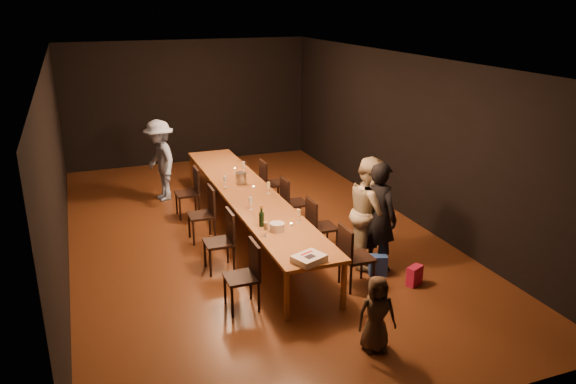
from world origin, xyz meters
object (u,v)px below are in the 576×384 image
object	(u,v)px
table	(249,195)
chair_left_1	(219,242)
chair_left_0	(241,277)
child	(377,314)
birthday_cake	(309,259)
chair_right_1	(322,226)
woman_birthday	(380,216)
champagne_bottle	(262,216)
chair_right_2	(295,202)
chair_left_2	(201,214)
chair_right_3	(272,183)
chair_right_0	(357,257)
woman_tan	(370,211)
man_blue	(160,161)
ice_bucket	(241,178)
chair_left_3	(187,193)
plate_stack	(277,227)

from	to	relation	value
table	chair_left_1	world-z (taller)	chair_left_1
chair_left_0	child	size ratio (longest dim) A/B	0.99
birthday_cake	chair_right_1	bearing A→B (deg)	39.16
woman_birthday	champagne_bottle	distance (m)	1.77
chair_right_2	table	bearing A→B (deg)	-90.00
table	chair_left_2	distance (m)	0.88
chair_right_1	chair_right_3	distance (m)	2.40
table	chair_right_2	distance (m)	0.88
chair_right_0	woman_birthday	xyz separation A→B (m)	(0.58, 0.43, 0.37)
chair_right_1	chair_left_2	xyz separation A→B (m)	(-1.70, 1.20, 0.00)
woman_birthday	chair_right_1	bearing A→B (deg)	18.74
chair_left_0	woman_tan	bearing A→B (deg)	-74.30
man_blue	ice_bucket	bearing A→B (deg)	22.38
woman_birthday	woman_tan	distance (m)	0.21
chair_right_3	chair_left_3	distance (m)	1.70
chair_right_2	woman_birthday	world-z (taller)	woman_birthday
chair_right_0	woman_birthday	size ratio (longest dim) A/B	0.55
chair_right_1	chair_right_3	xyz separation A→B (m)	(0.00, 2.40, 0.00)
chair_left_2	child	size ratio (longest dim) A/B	0.99
chair_right_3	plate_stack	world-z (taller)	chair_right_3
woman_tan	man_blue	xyz separation A→B (m)	(-2.53, 4.10, -0.03)
chair_left_0	chair_left_3	distance (m)	3.60
table	chair_left_0	size ratio (longest dim) A/B	6.45
chair_right_3	woman_birthday	world-z (taller)	woman_birthday
table	chair_left_0	world-z (taller)	chair_left_0
birthday_cake	champagne_bottle	bearing A→B (deg)	76.63
chair_left_2	birthday_cake	world-z (taller)	chair_left_2
woman_tan	plate_stack	size ratio (longest dim) A/B	7.82
ice_bucket	man_blue	bearing A→B (deg)	123.11
chair_right_1	chair_right_0	bearing A→B (deg)	-0.00
woman_birthday	birthday_cake	world-z (taller)	woman_birthday
chair_left_1	plate_stack	xyz separation A→B (m)	(0.73, -0.56, 0.35)
chair_right_3	champagne_bottle	xyz separation A→B (m)	(-1.12, -2.71, 0.45)
chair_left_1	table	bearing A→B (deg)	-35.31
child	birthday_cake	world-z (taller)	child
ice_bucket	woman_birthday	bearing A→B (deg)	-60.58
chair_right_0	chair_left_1	xyz separation A→B (m)	(-1.70, 1.20, 0.00)
chair_right_1	champagne_bottle	size ratio (longest dim) A/B	2.88
chair_right_1	child	xyz separation A→B (m)	(-0.50, -2.65, 0.00)
plate_stack	woman_birthday	bearing A→B (deg)	-7.84
chair_left_3	ice_bucket	xyz separation A→B (m)	(0.87, -0.66, 0.39)
chair_right_0	woman_birthday	distance (m)	0.81
chair_left_3	man_blue	bearing A→B (deg)	14.87
birthday_cake	chair_left_3	bearing A→B (deg)	79.37
man_blue	champagne_bottle	bearing A→B (deg)	2.21
chair_left_3	man_blue	size ratio (longest dim) A/B	0.56
table	chair_right_2	xyz separation A→B (m)	(0.85, 0.00, -0.24)
champagne_bottle	ice_bucket	size ratio (longest dim) A/B	1.57
plate_stack	chair_right_3	bearing A→B (deg)	71.88
chair_left_2	ice_bucket	world-z (taller)	ice_bucket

